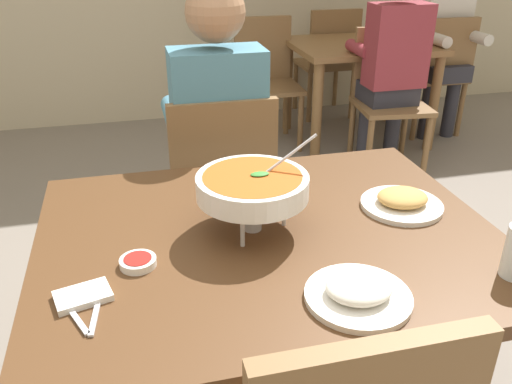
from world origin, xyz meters
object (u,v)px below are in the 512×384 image
(chair_bg_corner, at_px, (266,74))
(chair_bg_left, at_px, (388,91))
(sauce_dish, at_px, (138,262))
(dining_table_main, at_px, (269,263))
(chair_diner_main, at_px, (221,184))
(dining_table_far, at_px, (360,61))
(rice_plate, at_px, (358,292))
(appetizer_plate, at_px, (402,201))
(curry_bowl, at_px, (252,187))
(patron_bg_left, at_px, (393,57))
(chair_bg_middle, at_px, (438,70))
(diner_main, at_px, (217,128))
(patron_bg_middle, at_px, (444,37))
(chair_bg_right, at_px, (329,57))

(chair_bg_corner, bearing_deg, chair_bg_left, -42.92)
(sauce_dish, bearing_deg, dining_table_main, 12.24)
(chair_diner_main, xyz_separation_m, dining_table_far, (1.33, 1.62, 0.09))
(rice_plate, bearing_deg, chair_bg_corner, 79.33)
(appetizer_plate, bearing_deg, curry_bowl, -177.84)
(patron_bg_left, bearing_deg, appetizer_plate, -116.06)
(dining_table_far, height_order, chair_bg_middle, chair_bg_middle)
(chair_diner_main, relative_size, diner_main, 0.69)
(chair_diner_main, bearing_deg, chair_bg_middle, 38.94)
(chair_bg_middle, bearing_deg, patron_bg_middle, 20.30)
(dining_table_main, relative_size, chair_bg_right, 1.37)
(appetizer_plate, bearing_deg, patron_bg_middle, 56.21)
(chair_bg_middle, relative_size, chair_bg_right, 1.00)
(dining_table_main, distance_m, sauce_dish, 0.38)
(chair_bg_middle, relative_size, patron_bg_left, 0.69)
(chair_bg_right, bearing_deg, patron_bg_middle, -41.87)
(diner_main, xyz_separation_m, chair_bg_right, (1.30, 2.14, -0.24))
(chair_bg_left, bearing_deg, dining_table_far, 88.79)
(curry_bowl, height_order, sauce_dish, curry_bowl)
(dining_table_far, bearing_deg, rice_plate, -114.04)
(sauce_dish, distance_m, chair_bg_middle, 3.35)
(chair_diner_main, xyz_separation_m, curry_bowl, (-0.04, -0.74, 0.35))
(dining_table_main, bearing_deg, sauce_dish, -167.76)
(chair_diner_main, xyz_separation_m, chair_bg_right, (1.30, 2.17, 0.00))
(chair_bg_middle, bearing_deg, sauce_dish, -133.51)
(rice_plate, xyz_separation_m, chair_bg_corner, (0.54, 2.85, -0.24))
(rice_plate, height_order, patron_bg_middle, patron_bg_middle)
(diner_main, distance_m, dining_table_far, 2.07)
(patron_bg_middle, bearing_deg, rice_plate, -124.54)
(dining_table_main, relative_size, appetizer_plate, 5.15)
(curry_bowl, bearing_deg, diner_main, 87.10)
(dining_table_far, relative_size, chair_bg_corner, 1.11)
(chair_bg_right, xyz_separation_m, patron_bg_middle, (0.66, -0.59, 0.24))
(chair_diner_main, height_order, sauce_dish, chair_diner_main)
(sauce_dish, xyz_separation_m, dining_table_far, (1.68, 2.47, -0.14))
(diner_main, distance_m, curry_bowl, 0.79)
(chair_bg_corner, relative_size, patron_bg_left, 0.69)
(chair_bg_corner, bearing_deg, dining_table_main, -104.54)
(dining_table_far, distance_m, chair_bg_right, 0.56)
(chair_diner_main, distance_m, chair_bg_middle, 2.51)
(diner_main, relative_size, patron_bg_middle, 1.00)
(chair_bg_left, height_order, chair_bg_corner, same)
(diner_main, bearing_deg, chair_diner_main, -90.00)
(appetizer_plate, height_order, chair_bg_right, chair_bg_right)
(chair_diner_main, bearing_deg, chair_bg_left, 40.67)
(sauce_dish, bearing_deg, chair_diner_main, 67.44)
(chair_diner_main, distance_m, curry_bowl, 0.82)
(diner_main, height_order, patron_bg_middle, same)
(diner_main, relative_size, curry_bowl, 3.94)
(diner_main, bearing_deg, curry_bowl, -92.90)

